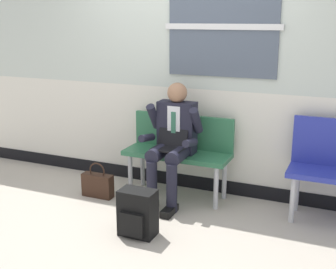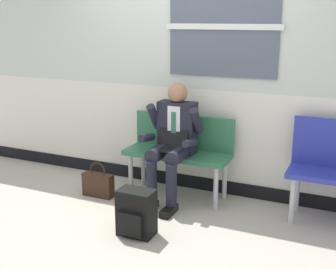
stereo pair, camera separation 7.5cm
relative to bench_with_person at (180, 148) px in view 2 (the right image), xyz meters
The scene contains 6 objects.
ground_plane 0.70m from the bench_with_person, 94.54° to the right, with size 18.00×18.00×0.00m, color #B2A899.
station_wall 0.88m from the bench_with_person, 96.19° to the left, with size 6.67×0.17×2.75m.
bench_with_person is the anchor object (origin of this frame).
person_seated 0.24m from the bench_with_person, 90.00° to the right, with size 0.57×0.70×1.26m.
backpack 1.09m from the bench_with_person, 88.95° to the right, with size 0.33×0.24×0.43m.
handbag 0.98m from the bench_with_person, 151.56° to the right, with size 0.35×0.12×0.39m.
Camera 2 is at (1.82, -3.77, 1.91)m, focal length 47.01 mm.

